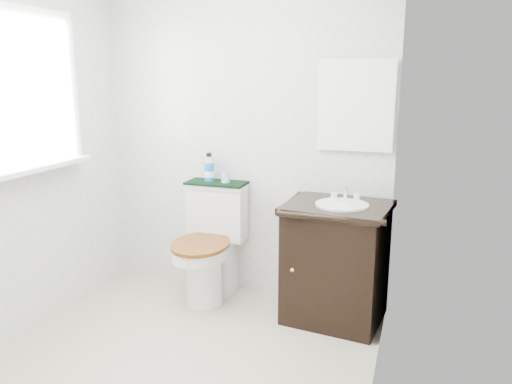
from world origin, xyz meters
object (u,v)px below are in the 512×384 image
Objects in this scene: toilet at (211,250)px; vanity at (336,259)px; cup at (226,177)px; mouthwash_bottle at (209,168)px; trash_bin at (297,279)px.

toilet is 0.93× the size of vanity.
mouthwash_bottle is at bearing 172.00° from cup.
vanity is at bearing -11.56° from mouthwash_bottle.
cup is at bearing 60.28° from toilet.
mouthwash_bottle is at bearing 168.44° from vanity.
vanity is at bearing -12.13° from cup.
cup reaches higher than toilet.
vanity is at bearing -31.83° from trash_bin.
mouthwash_bottle is (-1.02, 0.21, 0.54)m from vanity.
trash_bin is at bearing -0.98° from mouthwash_bottle.
cup is (0.07, 0.13, 0.54)m from toilet.
vanity is 10.95× the size of cup.
mouthwash_bottle reaches higher than cup.
trash_bin is 0.94m from cup.
trash_bin is (-0.32, 0.20, -0.27)m from vanity.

